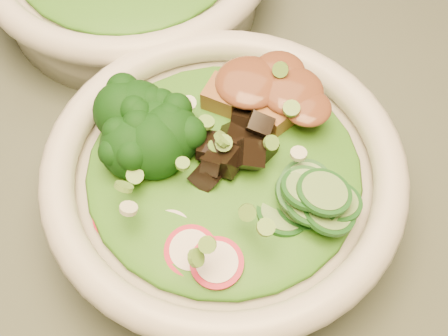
% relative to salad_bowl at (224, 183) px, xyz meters
% --- Properties ---
extents(salad_bowl, '(0.23, 0.23, 0.06)m').
position_rel_salad_bowl_xyz_m(salad_bowl, '(0.00, 0.00, 0.00)').
color(salad_bowl, silver).
rests_on(salad_bowl, dining_table).
extents(lettuce_bed, '(0.18, 0.18, 0.02)m').
position_rel_salad_bowl_xyz_m(lettuce_bed, '(0.00, 0.00, 0.02)').
color(lettuce_bed, '#285C13').
rests_on(lettuce_bed, salad_bowl).
extents(broccoli_florets, '(0.07, 0.06, 0.04)m').
position_rel_salad_bowl_xyz_m(broccoli_florets, '(-0.05, 0.00, 0.03)').
color(broccoli_florets, black).
rests_on(broccoli_florets, salad_bowl).
extents(radish_slices, '(0.10, 0.04, 0.02)m').
position_rel_salad_bowl_xyz_m(radish_slices, '(-0.00, -0.06, 0.02)').
color(radish_slices, '#A60C26').
rests_on(radish_slices, salad_bowl).
extents(cucumber_slices, '(0.06, 0.06, 0.03)m').
position_rel_salad_bowl_xyz_m(cucumber_slices, '(0.06, -0.00, 0.03)').
color(cucumber_slices, '#75A55B').
rests_on(cucumber_slices, salad_bowl).
extents(mushroom_heap, '(0.06, 0.06, 0.03)m').
position_rel_salad_bowl_xyz_m(mushroom_heap, '(0.00, 0.01, 0.03)').
color(mushroom_heap, black).
rests_on(mushroom_heap, salad_bowl).
extents(tofu_cubes, '(0.08, 0.05, 0.03)m').
position_rel_salad_bowl_xyz_m(tofu_cubes, '(0.01, 0.05, 0.03)').
color(tofu_cubes, brown).
rests_on(tofu_cubes, salad_bowl).
extents(peanut_sauce, '(0.06, 0.05, 0.01)m').
position_rel_salad_bowl_xyz_m(peanut_sauce, '(0.01, 0.05, 0.04)').
color(peanut_sauce, brown).
rests_on(peanut_sauce, tofu_cubes).
extents(scallion_garnish, '(0.16, 0.16, 0.02)m').
position_rel_salad_bowl_xyz_m(scallion_garnish, '(0.00, 0.00, 0.04)').
color(scallion_garnish, '#629B37').
rests_on(scallion_garnish, salad_bowl).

